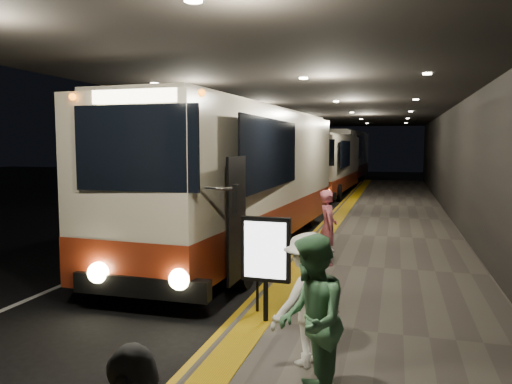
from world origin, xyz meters
The scene contains 16 objects.
ground centered at (0.00, 0.00, 0.00)m, with size 90.00×90.00×0.00m, color black.
lane_line_white centered at (-1.80, 5.00, 0.01)m, with size 0.12×50.00×0.01m, color silver.
kerb_stripe_yellow centered at (2.35, 5.00, 0.01)m, with size 0.18×50.00×0.01m, color gold.
sidewalk centered at (4.75, 5.00, 0.07)m, with size 4.50×50.00×0.15m, color #514C44.
tactile_strip centered at (2.85, 5.00, 0.16)m, with size 0.50×50.00×0.01m, color gold.
terminal_wall centered at (7.00, 5.00, 3.00)m, with size 0.10×50.00×6.00m, color black.
support_columns centered at (-1.50, 4.00, 2.20)m, with size 0.80×24.80×4.40m.
canopy centered at (2.50, 5.00, 4.60)m, with size 9.00×50.00×0.40m, color black.
coach_main centered at (0.80, 2.87, 1.86)m, with size 3.24×12.55×3.88m.
coach_second centered at (1.11, 18.74, 1.65)m, with size 2.73×11.04×3.44m.
coach_third centered at (0.99, 29.02, 1.87)m, with size 3.08×12.50×3.90m.
passenger_boarding centered at (3.45, 0.92, 1.03)m, with size 0.65×0.42×1.77m, color #CA5E6E.
passenger_waiting_green centered at (4.11, -5.50, 1.09)m, with size 0.91×0.56×1.87m, color #467F53.
passenger_waiting_white centered at (3.91, -4.50, 1.01)m, with size 1.11×0.51×1.71m, color white.
info_sign centered at (3.00, -3.17, 1.29)m, with size 0.80×0.14×1.69m.
stanchion_post centered at (2.75, -2.76, 0.69)m, with size 0.05×0.05×1.07m, color black.
Camera 1 is at (4.95, -10.67, 2.98)m, focal length 35.00 mm.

